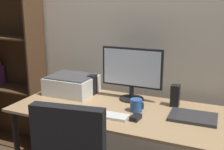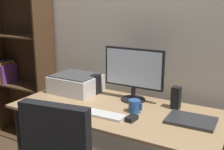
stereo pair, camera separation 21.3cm
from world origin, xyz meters
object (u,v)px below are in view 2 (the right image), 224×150
at_px(keyboard, 106,115).
at_px(laptop, 191,120).
at_px(bookshelf, 21,62).
at_px(speaker_left, 96,84).
at_px(printer, 76,83).
at_px(coffee_mug, 135,106).
at_px(desk, 117,118).
at_px(monitor, 134,71).
at_px(mouse, 132,118).
at_px(speaker_right, 176,98).

height_order(keyboard, laptop, laptop).
xyz_separation_m(laptop, bookshelf, (-1.96, 0.34, 0.13)).
xyz_separation_m(keyboard, speaker_left, (-0.34, 0.39, 0.08)).
height_order(keyboard, printer, printer).
height_order(keyboard, coffee_mug, coffee_mug).
relative_size(desk, monitor, 3.14).
height_order(desk, bookshelf, bookshelf).
bearing_deg(monitor, speaker_left, -178.74).
distance_m(mouse, printer, 0.77).
bearing_deg(laptop, speaker_left, 166.37).
height_order(coffee_mug, laptop, coffee_mug).
xyz_separation_m(coffee_mug, printer, (-0.66, 0.17, 0.03)).
xyz_separation_m(monitor, laptop, (0.53, -0.19, -0.23)).
distance_m(desk, monitor, 0.40).
distance_m(monitor, coffee_mug, 0.32).
bearing_deg(desk, coffee_mug, 1.80).
bearing_deg(mouse, coffee_mug, 112.36).
relative_size(speaker_left, printer, 0.43).
bearing_deg(printer, speaker_right, 3.20).
xyz_separation_m(mouse, coffee_mug, (-0.05, 0.15, 0.03)).
xyz_separation_m(monitor, speaker_left, (-0.36, -0.01, -0.16)).
bearing_deg(monitor, printer, -173.82).
distance_m(laptop, speaker_left, 0.91).
bearing_deg(keyboard, speaker_left, 128.96).
distance_m(laptop, bookshelf, 2.00).
distance_m(mouse, coffee_mug, 0.16).
bearing_deg(monitor, keyboard, -93.24).
xyz_separation_m(speaker_right, bookshelf, (-1.80, 0.15, 0.06)).
bearing_deg(bookshelf, monitor, -5.61).
bearing_deg(printer, mouse, -24.19).
distance_m(desk, speaker_right, 0.47).
distance_m(monitor, keyboard, 0.46).
bearing_deg(mouse, laptop, 31.42).
height_order(speaker_right, bookshelf, bookshelf).
bearing_deg(desk, speaker_right, 29.71).
height_order(monitor, speaker_left, monitor).
relative_size(laptop, speaker_right, 1.88).
distance_m(laptop, printer, 1.07).
distance_m(keyboard, bookshelf, 1.52).
bearing_deg(speaker_right, monitor, 178.74).
height_order(monitor, bookshelf, bookshelf).
xyz_separation_m(desk, mouse, (0.20, -0.15, 0.10)).
bearing_deg(speaker_right, laptop, -48.25).
bearing_deg(speaker_right, bookshelf, 175.25).
height_order(keyboard, mouse, mouse).
bearing_deg(coffee_mug, keyboard, -129.18).
relative_size(speaker_right, bookshelf, 0.09).
bearing_deg(bookshelf, speaker_right, -4.75).
xyz_separation_m(desk, coffee_mug, (0.15, 0.00, 0.13)).
height_order(laptop, printer, printer).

